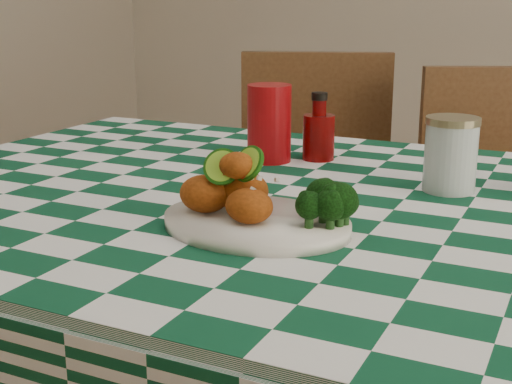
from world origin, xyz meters
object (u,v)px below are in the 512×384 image
at_px(ketchup_bottle, 319,126).
at_px(mason_jar, 451,154).
at_px(red_tumbler, 269,123).
at_px(plate, 256,223).
at_px(fried_chicken_pile, 240,184).
at_px(wooden_chair_left, 314,232).

height_order(ketchup_bottle, mason_jar, ketchup_bottle).
bearing_deg(red_tumbler, ketchup_bottle, 33.53).
bearing_deg(plate, mason_jar, 57.83).
bearing_deg(mason_jar, plate, -122.17).
height_order(plate, fried_chicken_pile, fried_chicken_pile).
bearing_deg(ketchup_bottle, red_tumbler, -146.47).
relative_size(mason_jar, wooden_chair_left, 0.13).
bearing_deg(plate, fried_chicken_pile, 180.00).
relative_size(plate, mason_jar, 2.20).
distance_m(fried_chicken_pile, red_tumbler, 0.42).
distance_m(fried_chicken_pile, mason_jar, 0.40).
height_order(ketchup_bottle, wooden_chair_left, wooden_chair_left).
distance_m(fried_chicken_pile, wooden_chair_left, 0.98).
bearing_deg(wooden_chair_left, plate, -95.42).
height_order(red_tumbler, wooden_chair_left, wooden_chair_left).
bearing_deg(fried_chicken_pile, ketchup_bottle, 96.86).
bearing_deg(red_tumbler, plate, -67.69).
bearing_deg(wooden_chair_left, fried_chicken_pile, -96.96).
bearing_deg(fried_chicken_pile, wooden_chair_left, 104.23).
xyz_separation_m(fried_chicken_pile, ketchup_bottle, (-0.05, 0.46, 0.00)).
bearing_deg(mason_jar, red_tumbler, 168.92).
distance_m(red_tumbler, ketchup_bottle, 0.10).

